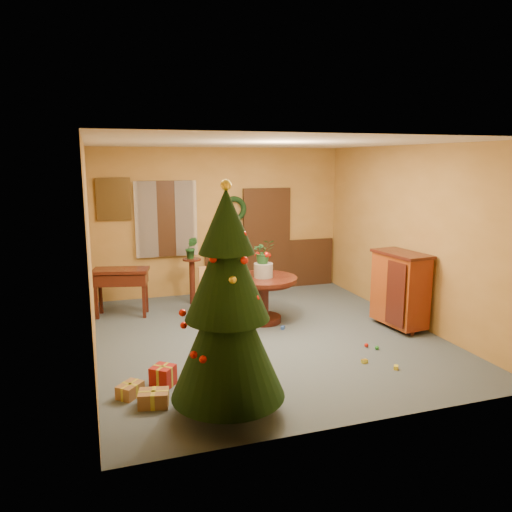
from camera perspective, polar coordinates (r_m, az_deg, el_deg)
name	(u,v)px	position (r m, az deg, el deg)	size (l,w,h in m)	color
room_envelope	(232,238)	(10.06, -2.78, 2.08)	(5.50, 5.50, 5.50)	#3B4C56
dining_table	(263,291)	(8.25, 0.83, -3.98)	(1.12, 1.12, 0.77)	black
urn	(263,270)	(8.17, 0.84, -1.64)	(0.31, 0.31, 0.23)	slate
centerpiece_plant	(263,251)	(8.11, 0.85, 0.52)	(0.36, 0.31, 0.39)	#1E4C23
chair_near	(213,293)	(8.29, -4.97, -4.23)	(0.43, 0.43, 0.93)	olive
chair_far	(222,273)	(9.73, -3.90, -1.93)	(0.48, 0.48, 0.93)	olive
guitar	(226,304)	(7.94, -3.50, -5.48)	(0.36, 0.17, 0.84)	white
plant_stand	(192,276)	(9.35, -7.31, -2.27)	(0.34, 0.34, 0.87)	black
stand_plant	(191,248)	(9.25, -7.39, 0.94)	(0.22, 0.18, 0.41)	#19471E
christmas_tree	(227,308)	(5.13, -3.30, -5.96)	(1.20, 1.20, 2.48)	#382111
writing_desk	(121,281)	(8.88, -15.16, -2.72)	(1.01, 0.66, 0.83)	black
sideboard	(400,288)	(8.28, 16.15, -3.50)	(0.61, 1.01, 1.23)	#560F09
gift_a	(154,399)	(5.80, -11.62, -15.67)	(0.37, 0.30, 0.18)	brown
gift_b	(163,376)	(6.23, -10.58, -13.34)	(0.35, 0.35, 0.25)	maroon
gift_c	(130,390)	(6.07, -14.20, -14.63)	(0.34, 0.35, 0.16)	brown
gift_d	(219,356)	(6.88, -4.24, -11.34)	(0.35, 0.25, 0.12)	maroon
toy_a	(283,328)	(8.06, 3.08, -8.18)	(0.08, 0.05, 0.05)	#284EAF
toy_b	(377,348)	(7.43, 13.65, -10.15)	(0.06, 0.06, 0.06)	#227E2A
toy_c	(396,367)	(6.84, 15.70, -12.17)	(0.08, 0.05, 0.05)	gold
toy_d	(366,345)	(7.49, 12.50, -9.93)	(0.06, 0.06, 0.06)	red
toy_e	(364,361)	(6.94, 12.29, -11.67)	(0.08, 0.05, 0.05)	yellow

